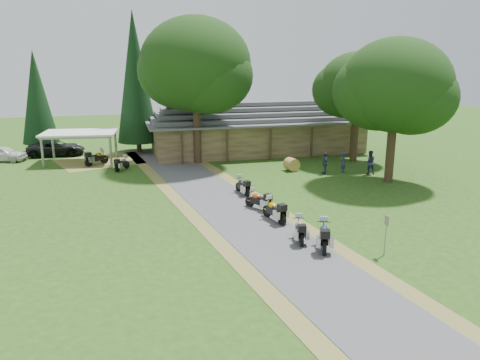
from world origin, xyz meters
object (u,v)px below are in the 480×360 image
object	(u,v)px
carport	(81,147)
motorcycle_carport_b	(122,163)
car_dark_suv	(56,144)
motorcycle_carport_a	(96,157)
motorcycle_row_d	(259,200)
motorcycle_row_c	(274,209)
lodge	(256,126)
motorcycle_row_b	(300,229)
hay_bale	(292,164)
car_white_sedan	(3,152)
motorcycle_row_a	(324,235)
motorcycle_row_e	(243,185)

from	to	relation	value
carport	motorcycle_carport_b	bearing A→B (deg)	-43.78
car_dark_suv	motorcycle_carport_a	xyz separation A→B (m)	(3.84, -5.24, -0.37)
motorcycle_row_d	motorcycle_carport_a	bearing A→B (deg)	0.39
car_dark_suv	motorcycle_row_c	bearing A→B (deg)	-147.77
lodge	motorcycle_row_c	bearing A→B (deg)	-103.79
motorcycle_row_b	hay_bale	size ratio (longest dim) A/B	1.75
motorcycle_carport_b	hay_bale	bearing A→B (deg)	-71.49
motorcycle_row_b	hay_bale	distance (m)	15.35
motorcycle_carport_b	motorcycle_row_d	bearing A→B (deg)	-114.53
lodge	motorcycle_carport_a	distance (m)	15.53
car_dark_suv	motorcycle_row_d	bearing A→B (deg)	-145.54
car_white_sedan	motorcycle_row_d	size ratio (longest dim) A/B	2.80
car_dark_suv	motorcycle_carport_a	bearing A→B (deg)	-143.08
car_white_sedan	car_dark_suv	distance (m)	4.54
motorcycle_row_c	motorcycle_row_a	bearing A→B (deg)	179.92
motorcycle_row_a	lodge	bearing A→B (deg)	12.70
motorcycle_row_e	motorcycle_carport_b	bearing A→B (deg)	29.75
motorcycle_row_a	motorcycle_carport_a	size ratio (longest dim) A/B	1.01
lodge	motorcycle_row_c	world-z (taller)	lodge
motorcycle_row_d	motorcycle_carport_b	bearing A→B (deg)	-1.05
motorcycle_row_e	motorcycle_row_c	bearing A→B (deg)	173.09
carport	motorcycle_row_d	xyz separation A→B (m)	(11.29, -17.03, -0.72)
motorcycle_row_a	motorcycle_carport_a	bearing A→B (deg)	48.88
lodge	motorcycle_row_a	distance (m)	25.09
car_dark_suv	motorcycle_row_e	bearing A→B (deg)	-140.62
carport	motorcycle_carport_b	distance (m)	5.47
motorcycle_row_a	motorcycle_row_e	bearing A→B (deg)	29.47
carport	car_white_sedan	world-z (taller)	carport
motorcycle_row_c	motorcycle_carport_a	size ratio (longest dim) A/B	0.98
motorcycle_row_c	motorcycle_carport_b	world-z (taller)	motorcycle_row_c
car_white_sedan	motorcycle_row_b	size ratio (longest dim) A/B	2.80
motorcycle_row_a	motorcycle_carport_b	xyz separation A→B (m)	(-9.15, 19.43, -0.11)
motorcycle_row_b	motorcycle_row_d	bearing A→B (deg)	20.10
motorcycle_row_a	motorcycle_row_e	world-z (taller)	motorcycle_row_a
lodge	carport	world-z (taller)	lodge
motorcycle_row_d	motorcycle_row_a	bearing A→B (deg)	158.52
motorcycle_row_c	car_dark_suv	bearing A→B (deg)	17.97
motorcycle_row_b	hay_bale	bearing A→B (deg)	-4.78
hay_bale	motorcycle_carport_a	bearing A→B (deg)	158.06
car_dark_suv	motorcycle_row_e	world-z (taller)	car_dark_suv
lodge	motorcycle_row_e	world-z (taller)	lodge
lodge	car_dark_suv	size ratio (longest dim) A/B	3.82
motorcycle_row_a	motorcycle_row_b	size ratio (longest dim) A/B	1.12
motorcycle_row_a	motorcycle_carport_a	world-z (taller)	motorcycle_row_a
car_dark_suv	motorcycle_row_e	size ratio (longest dim) A/B	3.12
motorcycle_row_e	motorcycle_carport_a	size ratio (longest dim) A/B	0.88
car_dark_suv	motorcycle_row_c	world-z (taller)	car_dark_suv
carport	motorcycle_row_a	distance (m)	26.77
motorcycle_row_a	hay_bale	xyz separation A→B (m)	(4.30, 15.70, -0.18)
car_dark_suv	motorcycle_row_d	xyz separation A→B (m)	(13.79, -20.62, -0.44)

